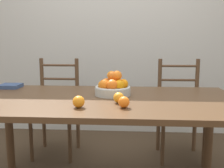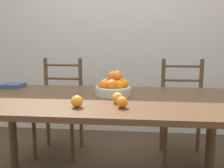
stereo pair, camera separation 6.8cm
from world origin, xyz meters
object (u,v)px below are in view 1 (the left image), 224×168
object	(u,v)px
orange_loose_0	(119,98)
book_stack	(10,86)
fruit_bowl	(113,87)
orange_loose_1	(79,102)
chair_left	(56,109)
orange_loose_2	(124,102)
chair_right	(180,111)

from	to	relation	value
orange_loose_0	book_stack	size ratio (longest dim) A/B	0.41
orange_loose_0	book_stack	world-z (taller)	orange_loose_0
fruit_bowl	orange_loose_1	xyz separation A→B (m)	(-0.18, -0.38, -0.03)
book_stack	orange_loose_0	bearing A→B (deg)	-27.53
orange_loose_1	fruit_bowl	bearing A→B (deg)	64.95
chair_left	book_stack	world-z (taller)	chair_left
orange_loose_2	chair_left	xyz separation A→B (m)	(-0.71, 1.05, -0.33)
orange_loose_2	fruit_bowl	bearing A→B (deg)	103.89
orange_loose_0	orange_loose_2	bearing A→B (deg)	-73.16
fruit_bowl	orange_loose_1	size ratio (longest dim) A/B	3.64
orange_loose_2	chair_right	bearing A→B (deg)	62.97
fruit_bowl	orange_loose_2	bearing A→B (deg)	-76.11
orange_loose_0	orange_loose_1	size ratio (longest dim) A/B	0.96
orange_loose_0	orange_loose_1	distance (m)	0.27
chair_left	book_stack	bearing A→B (deg)	-119.85
chair_right	book_stack	size ratio (longest dim) A/B	5.81
chair_left	chair_right	xyz separation A→B (m)	(1.25, 0.00, 0.00)
orange_loose_2	chair_left	distance (m)	1.31
orange_loose_1	orange_loose_2	bearing A→B (deg)	3.30
chair_right	chair_left	bearing A→B (deg)	179.36
fruit_bowl	orange_loose_2	distance (m)	0.38
orange_loose_2	book_stack	bearing A→B (deg)	148.09
fruit_bowl	chair_right	bearing A→B (deg)	47.46
fruit_bowl	chair_right	world-z (taller)	chair_right
orange_loose_2	orange_loose_1	bearing A→B (deg)	-176.70
orange_loose_0	book_stack	xyz separation A→B (m)	(-0.94, 0.49, -0.02)
orange_loose_0	chair_right	bearing A→B (deg)	58.47
orange_loose_2	chair_right	xyz separation A→B (m)	(0.53, 1.05, -0.33)
orange_loose_1	book_stack	bearing A→B (deg)	138.64
orange_loose_1	book_stack	world-z (taller)	orange_loose_1
orange_loose_0	orange_loose_2	size ratio (longest dim) A/B	1.01
chair_left	chair_right	size ratio (longest dim) A/B	1.00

